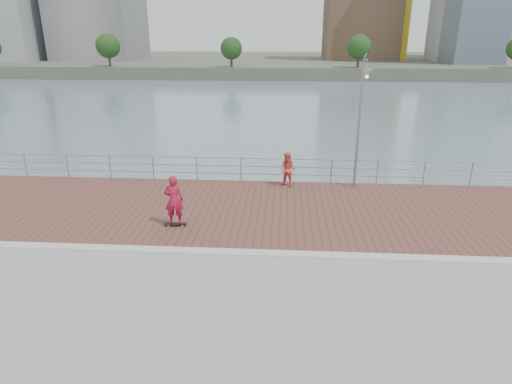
# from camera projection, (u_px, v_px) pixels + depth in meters

# --- Properties ---
(water) EXTENTS (400.00, 400.00, 0.00)m
(water) POSITION_uv_depth(u_px,v_px,m) (252.00, 309.00, 13.85)
(water) COLOR slate
(water) RESTS_ON ground
(brick_lane) EXTENTS (40.00, 6.80, 0.02)m
(brick_lane) POSITION_uv_depth(u_px,v_px,m) (259.00, 209.00, 16.53)
(brick_lane) COLOR brown
(brick_lane) RESTS_ON seawall
(curb) EXTENTS (40.00, 0.40, 0.06)m
(curb) POSITION_uv_depth(u_px,v_px,m) (252.00, 253.00, 13.15)
(curb) COLOR #B7B5AD
(curb) RESTS_ON seawall
(far_shore) EXTENTS (320.00, 95.00, 2.50)m
(far_shore) POSITION_uv_depth(u_px,v_px,m) (283.00, 61.00, 128.24)
(far_shore) COLOR #4C5142
(far_shore) RESTS_ON ground
(guardrail) EXTENTS (39.06, 0.06, 1.13)m
(guardrail) POSITION_uv_depth(u_px,v_px,m) (263.00, 167.00, 19.49)
(guardrail) COLOR #8C9EA8
(guardrail) RESTS_ON brick_lane
(street_lamp) EXTENTS (0.39, 1.15, 5.41)m
(street_lamp) POSITION_uv_depth(u_px,v_px,m) (363.00, 101.00, 17.31)
(street_lamp) COLOR slate
(street_lamp) RESTS_ON brick_lane
(skateboard) EXTENTS (0.78, 0.29, 0.09)m
(skateboard) POSITION_uv_depth(u_px,v_px,m) (176.00, 224.00, 15.04)
(skateboard) COLOR black
(skateboard) RESTS_ON brick_lane
(skateboarder) EXTENTS (0.69, 0.50, 1.77)m
(skateboarder) POSITION_uv_depth(u_px,v_px,m) (174.00, 200.00, 14.73)
(skateboarder) COLOR #A81634
(skateboarder) RESTS_ON skateboard
(bystander) EXTENTS (0.92, 0.84, 1.53)m
(bystander) POSITION_uv_depth(u_px,v_px,m) (288.00, 170.00, 18.76)
(bystander) COLOR #E65843
(bystander) RESTS_ON brick_lane
(shoreline_trees) EXTENTS (144.55, 4.81, 6.41)m
(shoreline_trees) POSITION_uv_depth(u_px,v_px,m) (314.00, 47.00, 83.47)
(shoreline_trees) COLOR #473323
(shoreline_trees) RESTS_ON far_shore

